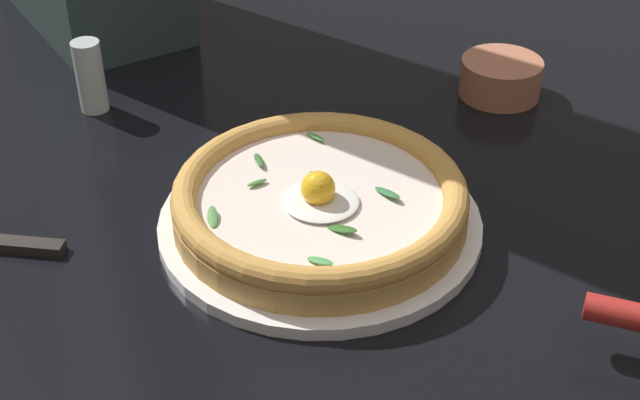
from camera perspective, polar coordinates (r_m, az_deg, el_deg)
ground_plane at (r=0.79m, az=0.87°, el=-4.90°), size 2.40×2.40×0.03m
pizza_plate at (r=0.82m, az=-0.00°, el=-1.48°), size 0.30×0.30×0.01m
pizza at (r=0.81m, az=-0.00°, el=0.03°), size 0.27×0.27×0.06m
side_bowl at (r=1.06m, az=11.62°, el=7.76°), size 0.09×0.09×0.04m
pepper_shaker at (r=1.03m, az=-14.67°, el=7.76°), size 0.03×0.03×0.08m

